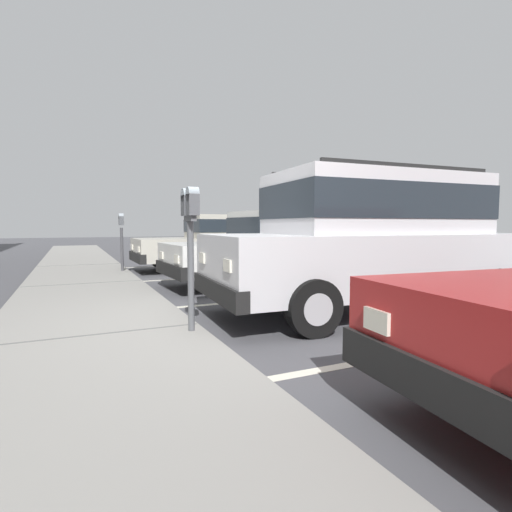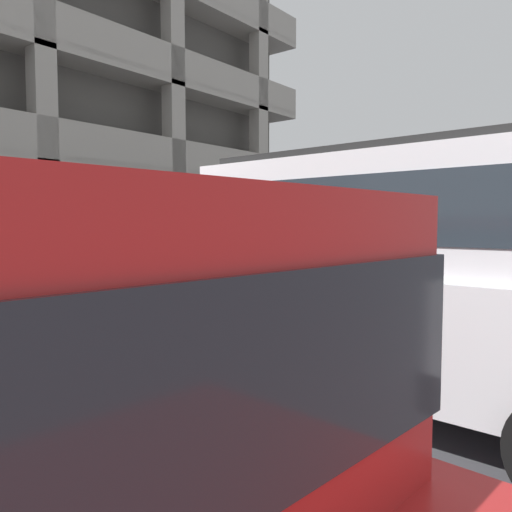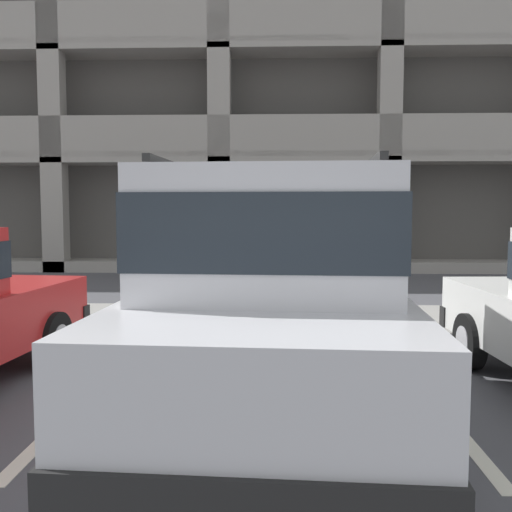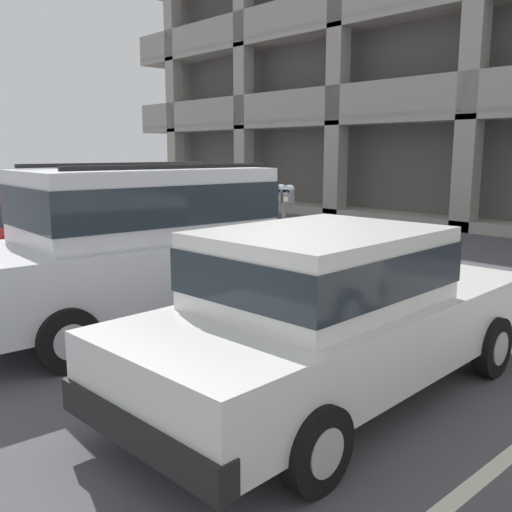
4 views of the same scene
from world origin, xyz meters
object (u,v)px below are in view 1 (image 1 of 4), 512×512
(dark_hatchback, at_px, (276,246))
(parking_meter_near, at_px, (190,225))
(silver_suv, at_px, (372,237))
(parking_meter_far, at_px, (122,233))
(blue_coupe, at_px, (219,240))

(dark_hatchback, xyz_separation_m, parking_meter_near, (-3.40, 2.81, 0.44))
(silver_suv, bearing_deg, parking_meter_far, 28.96)
(blue_coupe, relative_size, parking_meter_near, 2.95)
(dark_hatchback, distance_m, parking_meter_far, 4.03)
(silver_suv, distance_m, blue_coupe, 6.22)
(silver_suv, xyz_separation_m, blue_coupe, (6.21, 0.14, -0.27))
(blue_coupe, height_order, parking_meter_far, parking_meter_far)
(dark_hatchback, relative_size, parking_meter_far, 3.20)
(parking_meter_near, height_order, parking_meter_far, parking_meter_near)
(blue_coupe, bearing_deg, parking_meter_far, 96.78)
(parking_meter_far, bearing_deg, blue_coupe, -82.42)
(dark_hatchback, height_order, parking_meter_far, parking_meter_far)
(parking_meter_near, bearing_deg, blue_coupe, -21.98)
(silver_suv, distance_m, dark_hatchback, 3.00)
(blue_coupe, bearing_deg, parking_meter_near, 157.22)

